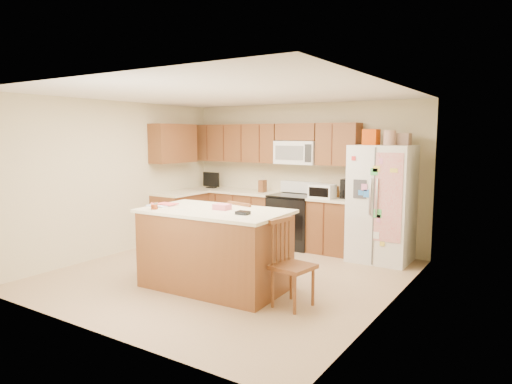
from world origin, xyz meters
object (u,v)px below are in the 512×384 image
Objects in this scene: refrigerator at (382,202)px; windsor_chair_right at (291,266)px; windsor_chair_left at (163,243)px; windsor_chair_back at (248,241)px; island at (215,248)px; stove at (293,220)px.

windsor_chair_right is at bearing -96.01° from refrigerator.
windsor_chair_right reaches higher than windsor_chair_left.
island is at bearing -99.10° from windsor_chair_back.
windsor_chair_back is at bearing 147.62° from windsor_chair_right.
stove is 1.12× the size of windsor_chair_right.
refrigerator is 2.80m from island.
windsor_chair_back is (1.10, 0.51, 0.07)m from windsor_chair_left.
windsor_chair_left is at bearing -155.17° from windsor_chair_back.
windsor_chair_right is (1.13, -0.05, -0.04)m from island.
windsor_chair_left is at bearing 176.06° from windsor_chair_right.
stove is 1.24× the size of windsor_chair_left.
island is at bearing -85.79° from stove.
windsor_chair_back is (0.10, 0.61, -0.01)m from island.
windsor_chair_back is 1.05× the size of windsor_chair_right.
island is 1.80× the size of windsor_chair_back.
refrigerator reaches higher than windsor_chair_back.
island is 0.62m from windsor_chair_back.
stove reaches higher than windsor_chair_right.
refrigerator reaches higher than stove.
refrigerator is 2.24× the size of windsor_chair_left.
stove is at bearing 177.70° from refrigerator.
windsor_chair_left is 0.91× the size of windsor_chair_right.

